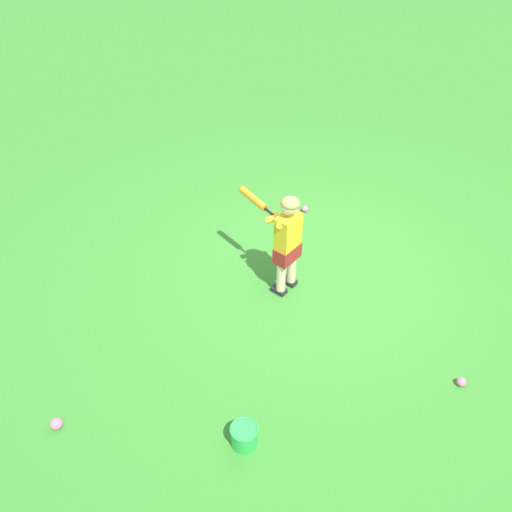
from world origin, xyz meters
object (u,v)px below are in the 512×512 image
(play_ball_midfield, at_px, (305,209))
(play_ball_center_lawn, at_px, (461,382))
(child_batter, at_px, (286,235))
(toy_bucket, at_px, (244,435))
(play_ball_behind_batter, at_px, (56,424))

(play_ball_midfield, xyz_separation_m, play_ball_center_lawn, (-2.68, -0.78, -0.00))
(child_batter, height_order, play_ball_center_lawn, child_batter)
(child_batter, bearing_deg, toy_bucket, 160.83)
(play_ball_midfield, bearing_deg, play_ball_center_lawn, -163.86)
(child_batter, relative_size, play_ball_center_lawn, 13.99)
(play_ball_midfield, distance_m, play_ball_center_lawn, 2.79)
(child_batter, bearing_deg, play_ball_midfield, -20.44)
(play_ball_behind_batter, height_order, toy_bucket, toy_bucket)
(play_ball_behind_batter, xyz_separation_m, toy_bucket, (-0.32, -1.42, 0.05))
(play_ball_midfield, distance_m, toy_bucket, 3.17)
(play_ball_center_lawn, height_order, play_ball_behind_batter, play_ball_behind_batter)
(child_batter, xyz_separation_m, play_ball_midfield, (1.29, -0.48, -0.61))
(play_ball_center_lawn, bearing_deg, play_ball_behind_batter, 89.66)
(play_ball_center_lawn, bearing_deg, toy_bucket, 99.30)
(play_ball_midfield, bearing_deg, toy_bucket, 160.28)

